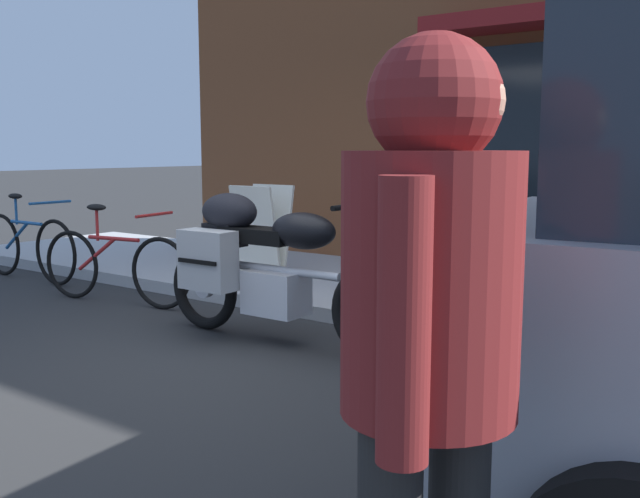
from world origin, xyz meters
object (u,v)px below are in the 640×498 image
object	(u,v)px
second_bicycle_by_cafe	(27,245)
sandwich_board_sign	(262,229)
touring_motorcycle	(265,261)
parked_bicycle	(114,265)
pedestrian_walking	(430,328)

from	to	relation	value
second_bicycle_by_cafe	sandwich_board_sign	bearing A→B (deg)	30.10
touring_motorcycle	parked_bicycle	size ratio (longest dim) A/B	1.31
touring_motorcycle	parked_bicycle	world-z (taller)	touring_motorcycle
touring_motorcycle	parked_bicycle	bearing A→B (deg)	174.26
second_bicycle_by_cafe	parked_bicycle	bearing A→B (deg)	-6.61
touring_motorcycle	pedestrian_walking	xyz separation A→B (m)	(2.67, -2.57, 0.44)
parked_bicycle	pedestrian_walking	world-z (taller)	pedestrian_walking
parked_bicycle	sandwich_board_sign	world-z (taller)	sandwich_board_sign
sandwich_board_sign	pedestrian_walking	bearing A→B (deg)	-45.66
parked_bicycle	second_bicycle_by_cafe	size ratio (longest dim) A/B	0.98
pedestrian_walking	sandwich_board_sign	xyz separation A→B (m)	(-4.17, 4.27, -0.46)
parked_bicycle	second_bicycle_by_cafe	distance (m)	1.75
sandwich_board_sign	parked_bicycle	bearing A→B (deg)	-108.55
parked_bicycle	pedestrian_walking	xyz separation A→B (m)	(4.68, -2.77, 0.68)
touring_motorcycle	pedestrian_walking	distance (m)	3.73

